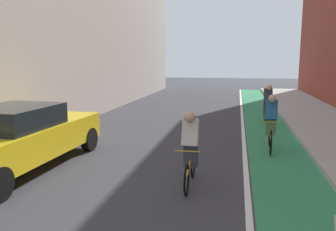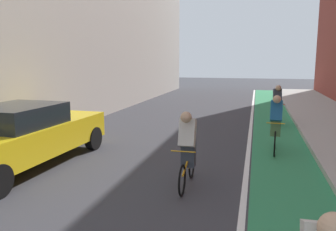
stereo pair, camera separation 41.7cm
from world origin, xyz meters
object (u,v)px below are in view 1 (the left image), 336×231
parked_sedan_yellow_cab (20,137)px  cyclist_mid (190,148)px  cyclist_trailing (271,122)px  cyclist_far (268,103)px

parked_sedan_yellow_cab → cyclist_mid: cyclist_mid is taller
cyclist_trailing → cyclist_far: size_ratio=1.03×
cyclist_mid → cyclist_far: bearing=74.2°
cyclist_mid → cyclist_far: cyclist_far is taller
cyclist_mid → cyclist_far: (2.12, 7.53, 0.04)m
parked_sedan_yellow_cab → cyclist_far: (6.22, 7.21, 0.06)m
cyclist_mid → cyclist_trailing: (1.88, 3.26, 0.01)m
cyclist_mid → cyclist_far: 7.82m
cyclist_mid → cyclist_trailing: size_ratio=0.95×
parked_sedan_yellow_cab → cyclist_trailing: (5.97, 2.94, 0.02)m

